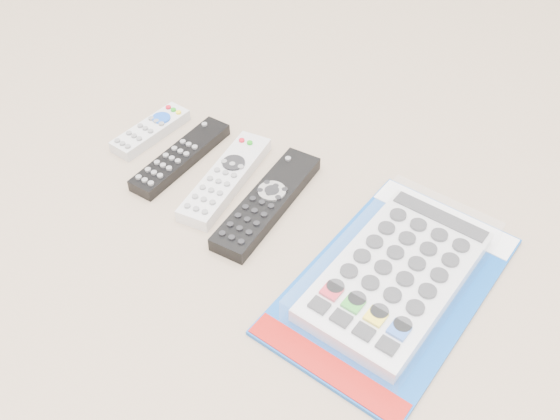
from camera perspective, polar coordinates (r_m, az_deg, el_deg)
The scene contains 5 objects.
remote_small_grey at distance 1.03m, azimuth -11.75°, elevation 7.14°, with size 0.06×0.14×0.02m.
remote_slim_black at distance 0.97m, azimuth -9.07°, elevation 4.83°, with size 0.05×0.19×0.02m.
remote_silver_dvd at distance 0.92m, azimuth -4.99°, elevation 2.91°, with size 0.07×0.21×0.02m.
remote_large_black at distance 0.88m, azimuth -1.17°, elevation 0.74°, with size 0.06×0.22×0.02m.
jumbo_remote_packaged at distance 0.80m, azimuth 10.59°, elevation -5.73°, with size 0.24×0.36×0.05m.
Camera 1 is at (0.36, -0.51, 0.63)m, focal length 40.00 mm.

